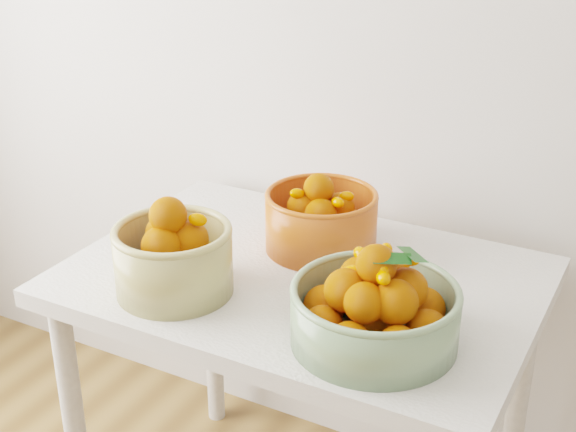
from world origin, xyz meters
name	(u,v)px	position (x,y,z in m)	size (l,w,h in m)	color
table	(302,311)	(-0.38, 1.60, 0.65)	(1.00, 0.70, 0.75)	silver
bowl_cream	(174,257)	(-0.58, 1.41, 0.83)	(0.32, 0.32, 0.21)	tan
bowl_green	(375,309)	(-0.14, 1.43, 0.82)	(0.41, 0.41, 0.20)	gray
bowl_orange	(321,219)	(-0.40, 1.73, 0.82)	(0.33, 0.33, 0.18)	#CE4A18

